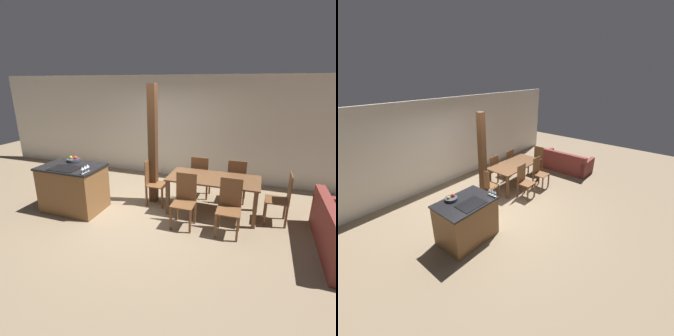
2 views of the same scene
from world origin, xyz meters
The scene contains 15 objects.
ground_plane centered at (0.00, 0.00, 0.00)m, with size 16.00×16.00×0.00m, color #847056.
wall_back centered at (0.00, 2.44, 1.35)m, with size 11.20×0.08×2.70m.
kitchen_island centered at (-1.27, -0.27, 0.47)m, with size 1.21×0.84×0.95m.
fruit_bowl centered at (-1.42, -0.01, 0.98)m, with size 0.26×0.26×0.11m.
wine_glass_near centered at (-0.74, -0.62, 1.05)m, with size 0.06×0.06×0.13m.
wine_glass_middle centered at (-0.74, -0.54, 1.05)m, with size 0.06×0.06×0.13m.
wine_glass_far centered at (-0.74, -0.46, 1.05)m, with size 0.06×0.06×0.13m.
dining_table centered at (1.43, 0.51, 0.64)m, with size 1.77×0.85×0.74m.
dining_chair_near_left centered at (1.03, -0.13, 0.50)m, with size 0.40×0.40×0.97m.
dining_chair_near_right centered at (1.83, -0.13, 0.50)m, with size 0.40×0.40×0.97m.
dining_chair_far_left centered at (1.03, 1.16, 0.50)m, with size 0.40×0.40×0.97m.
dining_chair_far_right centered at (1.83, 1.16, 0.50)m, with size 0.40×0.40×0.97m.
dining_chair_head_end centered at (0.17, 0.51, 0.50)m, with size 0.40×0.40×0.97m.
dining_chair_foot_end centered at (2.69, 0.51, 0.50)m, with size 0.40×0.40×0.97m.
timber_post centered at (0.12, 0.62, 1.25)m, with size 0.16×0.16×2.50m.
Camera 1 is at (2.18, -4.29, 2.52)m, focal length 28.00 mm.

